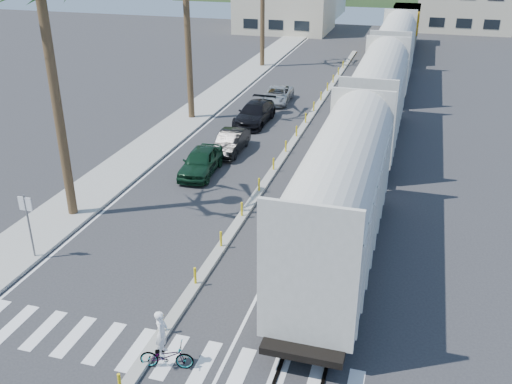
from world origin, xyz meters
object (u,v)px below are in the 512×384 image
(car_second, at_px, (231,142))
(cyclist, at_px, (165,350))
(car_lead, at_px, (201,162))
(street_sign, at_px, (28,218))

(car_second, relative_size, cyclist, 1.93)
(cyclist, bearing_deg, car_second, 0.14)
(car_lead, xyz_separation_m, car_second, (0.54, 3.72, -0.07))
(car_lead, height_order, cyclist, cyclist)
(street_sign, relative_size, car_second, 0.73)
(street_sign, xyz_separation_m, car_second, (3.95, 14.31, -1.30))
(street_sign, bearing_deg, car_second, 74.58)
(street_sign, distance_m, cyclist, 9.33)
(street_sign, bearing_deg, cyclist, -28.87)
(street_sign, height_order, cyclist, street_sign)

